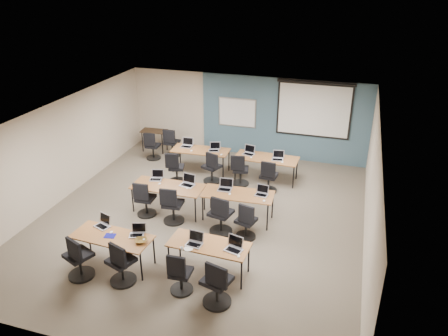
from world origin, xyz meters
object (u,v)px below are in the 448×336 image
(laptop_0, at_px, (103,223))
(laptop_6, at_px, (225,187))
(laptop_2, at_px, (195,241))
(utility_table, at_px, (154,133))
(laptop_1, at_px, (137,232))
(task_chair_11, at_px, (268,179))
(training_table_front_left, at_px, (112,238))
(laptop_4, at_px, (157,177))
(laptop_3, at_px, (234,246))
(task_chair_9, at_px, (212,170))
(training_table_back_left, at_px, (201,151))
(task_chair_8, at_px, (175,170))
(task_chair_4, at_px, (145,202))
(laptop_9, at_px, (214,149))
(training_table_front_right, at_px, (209,246))
(laptop_5, at_px, (188,182))
(projector_screen, at_px, (314,107))
(laptop_8, at_px, (187,144))
(training_table_mid_right, at_px, (238,195))
(laptop_7, at_px, (262,192))
(task_chair_2, at_px, (180,276))
(task_chair_1, at_px, (121,266))
(training_table_back_right, at_px, (267,159))
(whiteboard, at_px, (237,113))
(spare_chair_b, at_px, (152,148))
(laptop_10, at_px, (249,152))
(task_chair_10, at_px, (240,172))
(task_chair_0, at_px, (79,261))
(laptop_11, at_px, (278,157))
(spare_chair_a, at_px, (172,145))
(task_chair_3, at_px, (217,287))
(task_chair_6, at_px, (221,218))

(laptop_0, relative_size, laptop_6, 0.93)
(laptop_2, height_order, utility_table, laptop_2)
(laptop_1, relative_size, task_chair_11, 0.30)
(training_table_front_left, height_order, laptop_4, laptop_4)
(laptop_3, relative_size, task_chair_9, 0.34)
(laptop_0, height_order, laptop_1, laptop_0)
(training_table_back_left, distance_m, task_chair_8, 1.09)
(task_chair_4, xyz_separation_m, task_chair_8, (-0.01, 2.01, -0.01))
(laptop_6, distance_m, laptop_9, 2.59)
(training_table_front_right, xyz_separation_m, laptop_5, (-1.38, 2.35, 0.12))
(laptop_6, bearing_deg, projector_screen, 62.86)
(laptop_8, relative_size, task_chair_9, 0.35)
(task_chair_9, bearing_deg, laptop_3, -43.77)
(projector_screen, relative_size, laptop_3, 7.07)
(laptop_1, height_order, laptop_8, laptop_8)
(training_table_mid_right, height_order, laptop_7, laptop_7)
(task_chair_4, bearing_deg, training_table_back_left, 78.05)
(projector_screen, xyz_separation_m, utility_table, (-5.28, -0.64, -1.24))
(task_chair_2, bearing_deg, task_chair_1, -178.17)
(training_table_front_left, xyz_separation_m, training_table_back_right, (2.22, 5.03, 0.00))
(projector_screen, distance_m, task_chair_1, 7.95)
(whiteboard, height_order, spare_chair_b, whiteboard)
(laptop_4, xyz_separation_m, laptop_10, (1.92, 2.40, 0.00))
(laptop_0, relative_size, task_chair_10, 0.33)
(laptop_5, relative_size, task_chair_11, 0.37)
(task_chair_2, distance_m, laptop_8, 5.94)
(laptop_2, distance_m, laptop_3, 0.82)
(laptop_4, height_order, task_chair_4, task_chair_4)
(spare_chair_b, bearing_deg, laptop_2, -59.38)
(task_chair_10, xyz_separation_m, utility_table, (-3.53, 1.68, 0.24))
(utility_table, bearing_deg, laptop_8, -35.40)
(laptop_1, relative_size, task_chair_9, 0.30)
(training_table_mid_right, distance_m, training_table_back_right, 2.43)
(laptop_4, relative_size, task_chair_11, 0.33)
(laptop_10, distance_m, utility_table, 3.76)
(laptop_8, bearing_deg, laptop_3, -62.00)
(projector_screen, distance_m, task_chair_0, 8.41)
(laptop_11, height_order, spare_chair_a, spare_chair_a)
(training_table_back_left, relative_size, laptop_3, 5.21)
(laptop_2, bearing_deg, laptop_3, 9.03)
(whiteboard, bearing_deg, training_table_back_left, -110.56)
(task_chair_3, distance_m, laptop_6, 3.38)
(task_chair_8, height_order, spare_chair_b, task_chair_8)
(training_table_front_right, distance_m, utility_table, 7.05)
(training_table_front_right, relative_size, task_chair_11, 1.68)
(laptop_9, relative_size, task_chair_11, 0.33)
(training_table_front_left, relative_size, laptop_11, 5.15)
(task_chair_6, xyz_separation_m, task_chair_9, (-1.08, 2.54, -0.02))
(training_table_mid_right, relative_size, task_chair_4, 1.81)
(training_table_back_right, relative_size, laptop_2, 5.73)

